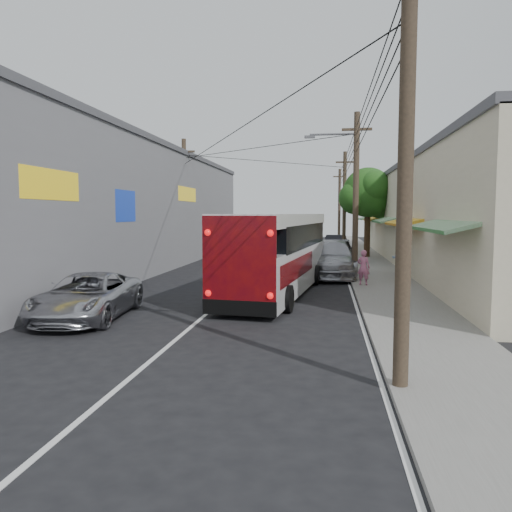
# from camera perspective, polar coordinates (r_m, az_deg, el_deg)

# --- Properties ---
(ground) EXTENTS (120.00, 120.00, 0.00)m
(ground) POSITION_cam_1_polar(r_m,az_deg,el_deg) (12.27, -10.63, -10.62)
(ground) COLOR black
(ground) RESTS_ON ground
(sidewalk) EXTENTS (3.00, 80.00, 0.12)m
(sidewalk) POSITION_cam_1_polar(r_m,az_deg,el_deg) (31.47, 12.84, -1.10)
(sidewalk) COLOR slate
(sidewalk) RESTS_ON ground
(building_right) EXTENTS (7.09, 40.00, 6.25)m
(building_right) POSITION_cam_1_polar(r_m,az_deg,el_deg) (33.96, 20.25, 4.38)
(building_right) COLOR beige
(building_right) RESTS_ON ground
(building_left) EXTENTS (7.20, 36.00, 7.25)m
(building_left) POSITION_cam_1_polar(r_m,az_deg,el_deg) (31.68, -14.95, 5.40)
(building_left) COLOR slate
(building_left) RESTS_ON ground
(utility_poles) EXTENTS (11.80, 45.28, 8.00)m
(utility_poles) POSITION_cam_1_polar(r_m,az_deg,el_deg) (31.54, 6.78, 6.40)
(utility_poles) COLOR #473828
(utility_poles) RESTS_ON ground
(street_tree) EXTENTS (4.40, 4.00, 6.60)m
(street_tree) POSITION_cam_1_polar(r_m,az_deg,el_deg) (37.36, 12.77, 6.91)
(street_tree) COLOR #3F2B19
(street_tree) RESTS_ON ground
(coach_bus) EXTENTS (3.65, 11.45, 3.25)m
(coach_bus) POSITION_cam_1_polar(r_m,az_deg,el_deg) (20.44, 2.62, 0.43)
(coach_bus) COLOR silver
(coach_bus) RESTS_ON ground
(jeepney) EXTENTS (2.78, 5.23, 1.40)m
(jeepney) POSITION_cam_1_polar(r_m,az_deg,el_deg) (16.37, -18.71, -4.39)
(jeepney) COLOR #B4B4BB
(jeepney) RESTS_ON ground
(parked_suv) EXTENTS (2.62, 6.39, 1.85)m
(parked_suv) POSITION_cam_1_polar(r_m,az_deg,el_deg) (26.13, 8.48, -0.32)
(parked_suv) COLOR #A5A5AD
(parked_suv) RESTS_ON ground
(parked_car_mid) EXTENTS (2.37, 4.97, 1.64)m
(parked_car_mid) POSITION_cam_1_polar(r_m,az_deg,el_deg) (33.03, 9.33, 0.56)
(parked_car_mid) COLOR #28272D
(parked_car_mid) RESTS_ON ground
(parked_car_far) EXTENTS (2.16, 4.65, 1.48)m
(parked_car_far) POSITION_cam_1_polar(r_m,az_deg,el_deg) (42.44, 9.04, 1.39)
(parked_car_far) COLOR black
(parked_car_far) RESTS_ON ground
(pedestrian_near) EXTENTS (0.66, 0.54, 1.55)m
(pedestrian_near) POSITION_cam_1_polar(r_m,az_deg,el_deg) (22.51, 12.18, -1.28)
(pedestrian_near) COLOR #C86A92
(pedestrian_near) RESTS_ON sidewalk
(pedestrian_far) EXTENTS (0.97, 0.87, 1.64)m
(pedestrian_far) POSITION_cam_1_polar(r_m,az_deg,el_deg) (26.76, 16.09, -0.30)
(pedestrian_far) COLOR #7D92B6
(pedestrian_far) RESTS_ON sidewalk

